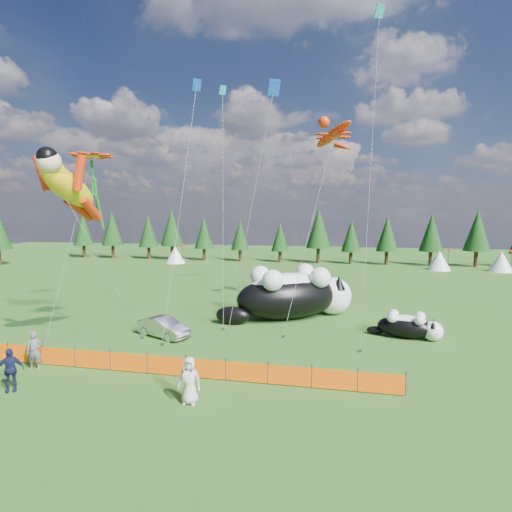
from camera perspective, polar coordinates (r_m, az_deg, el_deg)
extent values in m
plane|color=#113509|center=(23.26, -9.50, -13.71)|extent=(160.00, 160.00, 0.00)
cylinder|color=#262626|center=(25.42, -31.88, -11.52)|extent=(0.06, 0.06, 1.10)
cylinder|color=#262626|center=(24.12, -28.36, -12.25)|extent=(0.06, 0.06, 1.10)
cylinder|color=#262626|center=(22.92, -24.44, -13.00)|extent=(0.06, 0.06, 1.10)
cylinder|color=#262626|center=(21.84, -20.08, -13.77)|extent=(0.06, 0.06, 1.10)
cylinder|color=#262626|center=(20.90, -15.27, -14.53)|extent=(0.06, 0.06, 1.10)
cylinder|color=#262626|center=(20.11, -10.00, -15.23)|extent=(0.06, 0.06, 1.10)
cylinder|color=#262626|center=(19.49, -4.32, -15.85)|extent=(0.06, 0.06, 1.10)
cylinder|color=#262626|center=(19.07, 1.71, -16.35)|extent=(0.06, 0.06, 1.10)
cylinder|color=#262626|center=(18.85, 7.97, -16.67)|extent=(0.06, 0.06, 1.10)
cylinder|color=#262626|center=(18.84, 14.32, -16.82)|extent=(0.06, 0.06, 1.10)
cylinder|color=#262626|center=(19.04, 20.61, -16.76)|extent=(0.06, 0.06, 1.10)
cube|color=#FF5A05|center=(24.77, -30.17, -11.99)|extent=(2.00, 0.04, 0.90)
cube|color=#FF5A05|center=(23.52, -26.45, -12.74)|extent=(2.00, 0.04, 0.90)
cube|color=#FF5A05|center=(22.38, -22.31, -13.51)|extent=(2.00, 0.04, 0.90)
cube|color=#FF5A05|center=(21.37, -17.73, -14.28)|extent=(2.00, 0.04, 0.90)
cube|color=#FF5A05|center=(20.50, -12.68, -15.02)|extent=(2.00, 0.04, 0.90)
cube|color=#FF5A05|center=(19.79, -7.20, -15.69)|extent=(2.00, 0.04, 0.90)
cube|color=#FF5A05|center=(19.27, -1.34, -16.26)|extent=(2.00, 0.04, 0.90)
cube|color=#FF5A05|center=(18.95, 4.82, -16.67)|extent=(2.00, 0.04, 0.90)
cube|color=#FF5A05|center=(18.83, 11.14, -16.91)|extent=(2.00, 0.04, 0.90)
cube|color=#FF5A05|center=(18.93, 17.48, -16.95)|extent=(2.00, 0.04, 0.90)
ellipsoid|color=black|center=(30.19, 4.68, -5.87)|extent=(8.96, 7.66, 3.28)
ellipsoid|color=white|center=(30.03, 4.69, -4.33)|extent=(6.68, 5.65, 2.00)
sphere|color=white|center=(32.04, 10.88, -5.60)|extent=(2.91, 2.91, 2.91)
sphere|color=#CD4F65|center=(32.70, 12.73, -5.41)|extent=(0.41, 0.41, 0.41)
ellipsoid|color=black|center=(28.83, -3.28, -8.46)|extent=(2.83, 2.45, 1.27)
cone|color=black|center=(31.10, 11.77, -3.78)|extent=(1.02, 1.02, 1.02)
cone|color=black|center=(32.56, 10.11, -3.32)|extent=(1.02, 1.02, 1.02)
sphere|color=white|center=(31.85, 7.03, -2.45)|extent=(1.53, 1.53, 1.53)
sphere|color=white|center=(29.81, 9.17, -3.05)|extent=(1.53, 1.53, 1.53)
sphere|color=white|center=(30.26, 0.61, -2.84)|extent=(1.53, 1.53, 1.53)
sphere|color=white|center=(28.10, 2.40, -3.52)|extent=(1.53, 1.53, 1.53)
ellipsoid|color=black|center=(27.40, 20.54, -9.48)|extent=(3.71, 2.29, 1.38)
ellipsoid|color=white|center=(27.31, 20.57, -8.78)|extent=(2.79, 1.67, 0.84)
sphere|color=white|center=(27.38, 23.94, -9.78)|extent=(1.23, 1.23, 1.23)
sphere|color=#CD4F65|center=(27.39, 25.05, -9.83)|extent=(0.17, 0.17, 0.17)
ellipsoid|color=black|center=(27.66, 16.64, -10.11)|extent=(1.16, 0.75, 0.54)
cone|color=black|center=(26.90, 23.99, -8.98)|extent=(0.43, 0.43, 0.43)
cone|color=black|center=(27.62, 23.99, -8.60)|extent=(0.43, 0.43, 0.43)
sphere|color=white|center=(27.69, 22.41, -7.99)|extent=(0.64, 0.64, 0.64)
sphere|color=white|center=(26.72, 22.35, -8.49)|extent=(0.64, 0.64, 0.64)
sphere|color=white|center=(27.77, 19.06, -7.83)|extent=(0.64, 0.64, 0.64)
sphere|color=white|center=(26.80, 18.87, -8.32)|extent=(0.64, 0.64, 0.64)
imported|color=#B5B5BA|center=(26.57, -13.07, -9.87)|extent=(4.01, 2.75, 1.25)
imported|color=#5A5A5F|center=(23.43, -29.13, -11.71)|extent=(0.83, 0.69, 1.95)
imported|color=#15193C|center=(21.24, -31.72, -13.68)|extent=(1.27, 1.05, 1.93)
imported|color=beige|center=(17.40, -9.51, -17.12)|extent=(1.01, 0.70, 1.97)
cylinder|color=#595959|center=(25.29, -20.41, -1.40)|extent=(0.03, 0.03, 9.91)
cube|color=#262626|center=(26.60, -15.92, -11.15)|extent=(0.15, 0.15, 0.16)
cylinder|color=#595959|center=(29.01, 7.89, 4.64)|extent=(0.03, 0.03, 16.78)
cube|color=#262626|center=(25.95, 3.93, -11.37)|extent=(0.15, 0.15, 0.16)
cylinder|color=#595959|center=(25.63, -25.23, 0.88)|extent=(0.03, 0.03, 12.05)
cube|color=#262626|center=(25.32, -28.23, -12.51)|extent=(0.15, 0.15, 0.16)
cube|color=#18841C|center=(27.10, -22.23, 8.02)|extent=(0.19, 0.19, 4.28)
cylinder|color=#595959|center=(26.77, -10.66, 7.50)|extent=(0.03, 0.03, 18.06)
cube|color=#262626|center=(25.00, -13.23, -12.19)|extent=(0.15, 0.15, 0.16)
cylinder|color=#595959|center=(26.49, 16.09, 12.35)|extent=(0.03, 0.03, 22.55)
cube|color=#262626|center=(24.04, 14.68, -12.96)|extent=(0.15, 0.15, 0.16)
cylinder|color=#595959|center=(19.18, -1.42, 2.94)|extent=(0.03, 0.03, 13.58)
cube|color=#262626|center=(21.36, -4.87, -15.23)|extent=(0.15, 0.15, 0.16)
cylinder|color=#595959|center=(29.52, -4.74, 7.92)|extent=(0.03, 0.03, 18.38)
cube|color=#262626|center=(27.58, -4.68, -10.33)|extent=(0.15, 0.15, 0.16)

